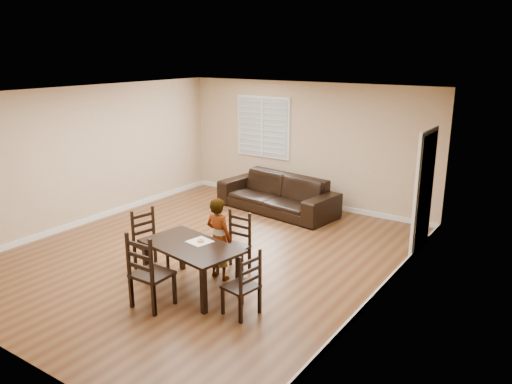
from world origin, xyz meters
TOP-DOWN VIEW (x-y plane):
  - ground at (0.00, 0.00)m, footprint 7.00×7.00m
  - room at (0.04, 0.18)m, footprint 6.04×7.04m
  - dining_table at (0.68, -1.13)m, footprint 1.59×1.07m
  - chair_near at (0.82, -0.20)m, footprint 0.43×0.40m
  - chair_far at (0.56, -1.92)m, footprint 0.49×0.46m
  - chair_left at (-0.43, -0.93)m, footprint 0.48×0.50m
  - chair_right at (1.78, -1.32)m, footprint 0.44×0.46m
  - child at (0.77, -0.60)m, footprint 0.49×0.34m
  - napkin at (0.71, -0.96)m, footprint 0.36×0.36m
  - donut at (0.72, -0.97)m, footprint 0.11×0.11m
  - sofa at (-0.22, 2.67)m, footprint 2.77×1.40m

SIDE VIEW (x-z plane):
  - ground at x=0.00m, z-range 0.00..0.00m
  - sofa at x=-0.22m, z-range 0.00..0.77m
  - chair_right at x=1.78m, z-range -0.04..0.86m
  - chair_near at x=0.82m, z-range -0.04..0.90m
  - chair_left at x=-0.43m, z-range -0.04..0.91m
  - chair_far at x=0.56m, z-range -0.05..1.03m
  - dining_table at x=0.68m, z-range 0.25..0.94m
  - child at x=0.77m, z-range 0.00..1.27m
  - napkin at x=0.71m, z-range 0.69..0.69m
  - donut at x=0.72m, z-range 0.69..0.73m
  - room at x=0.04m, z-range 0.45..3.17m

